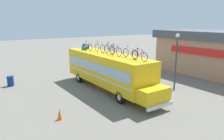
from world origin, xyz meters
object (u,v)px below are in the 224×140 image
object	(u,v)px
traffic_cone	(60,114)
rooftop_bicycle_3	(110,49)
luggage_bag_1	(86,46)
rooftop_bicycle_1	(88,47)
bus	(108,69)
trash_bin	(10,81)
rooftop_bicycle_5	(130,53)
rooftop_bicycle_4	(115,51)
rooftop_bicycle_6	(140,56)
street_lamp	(176,57)
luggage_bag_2	(84,48)
rooftop_bicycle_2	(100,48)

from	to	relation	value
traffic_cone	rooftop_bicycle_3	bearing A→B (deg)	121.26
luggage_bag_1	rooftop_bicycle_1	size ratio (longest dim) A/B	0.32
bus	traffic_cone	xyz separation A→B (m)	(3.44, -5.77, -1.48)
trash_bin	rooftop_bicycle_5	bearing A→B (deg)	41.04
rooftop_bicycle_3	rooftop_bicycle_4	size ratio (longest dim) A/B	0.96
rooftop_bicycle_6	trash_bin	xyz separation A→B (m)	(-9.93, -7.16, -3.07)
street_lamp	rooftop_bicycle_5	bearing A→B (deg)	-102.95
bus	rooftop_bicycle_1	bearing A→B (deg)	-173.83
luggage_bag_2	traffic_cone	bearing A→B (deg)	-37.22
trash_bin	rooftop_bicycle_1	bearing A→B (deg)	66.03
rooftop_bicycle_5	street_lamp	distance (m)	4.42
rooftop_bicycle_6	rooftop_bicycle_5	bearing A→B (deg)	169.55
luggage_bag_1	street_lamp	bearing A→B (deg)	28.90
luggage_bag_1	rooftop_bicycle_6	xyz separation A→B (m)	(8.49, -0.08, 0.15)
rooftop_bicycle_6	traffic_cone	xyz separation A→B (m)	(-0.51, -5.93, -3.19)
traffic_cone	rooftop_bicycle_4	bearing A→B (deg)	112.06
rooftop_bicycle_5	rooftop_bicycle_1	bearing A→B (deg)	-172.30
luggage_bag_1	rooftop_bicycle_2	size ratio (longest dim) A/B	0.32
rooftop_bicycle_6	traffic_cone	bearing A→B (deg)	-94.89
rooftop_bicycle_4	rooftop_bicycle_6	bearing A→B (deg)	2.38
rooftop_bicycle_2	rooftop_bicycle_5	bearing A→B (deg)	3.61
luggage_bag_1	rooftop_bicycle_4	world-z (taller)	rooftop_bicycle_4
rooftop_bicycle_5	luggage_bag_2	bearing A→B (deg)	-172.99
rooftop_bicycle_3	traffic_cone	size ratio (longest dim) A/B	2.43
rooftop_bicycle_6	street_lamp	distance (m)	4.59
rooftop_bicycle_5	rooftop_bicycle_6	distance (m)	1.43
trash_bin	rooftop_bicycle_6	bearing A→B (deg)	35.79
rooftop_bicycle_2	bus	bearing A→B (deg)	-5.87
bus	luggage_bag_1	xyz separation A→B (m)	(-4.54, 0.25, 1.55)
rooftop_bicycle_4	rooftop_bicycle_3	bearing A→B (deg)	165.12
rooftop_bicycle_2	rooftop_bicycle_3	xyz separation A→B (m)	(1.28, 0.25, -0.01)
rooftop_bicycle_2	trash_bin	size ratio (longest dim) A/B	1.85
rooftop_bicycle_3	rooftop_bicycle_4	distance (m)	1.45
rooftop_bicycle_2	street_lamp	size ratio (longest dim) A/B	0.35
rooftop_bicycle_1	rooftop_bicycle_4	distance (m)	4.12
luggage_bag_1	rooftop_bicycle_4	bearing A→B (deg)	-2.05
luggage_bag_2	traffic_cone	distance (m)	9.44
rooftop_bicycle_2	street_lamp	distance (m)	6.87
rooftop_bicycle_2	street_lamp	bearing A→B (deg)	41.52
rooftop_bicycle_5	traffic_cone	bearing A→B (deg)	-81.73
luggage_bag_2	traffic_cone	world-z (taller)	luggage_bag_2
rooftop_bicycle_4	luggage_bag_1	bearing A→B (deg)	177.95
street_lamp	traffic_cone	bearing A→B (deg)	-90.46
rooftop_bicycle_1	rooftop_bicycle_5	xyz separation A→B (m)	(5.56, 0.75, -0.01)
rooftop_bicycle_2	rooftop_bicycle_6	size ratio (longest dim) A/B	1.05
rooftop_bicycle_6	rooftop_bicycle_3	bearing A→B (deg)	176.61
luggage_bag_2	street_lamp	size ratio (longest dim) A/B	0.11
rooftop_bicycle_5	street_lamp	xyz separation A→B (m)	(0.98, 4.27, -0.57)
luggage_bag_1	traffic_cone	distance (m)	10.45
rooftop_bicycle_1	rooftop_bicycle_4	bearing A→B (deg)	5.19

